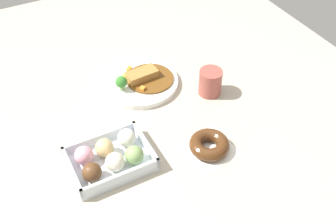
{
  "coord_description": "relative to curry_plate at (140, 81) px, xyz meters",
  "views": [
    {
      "loc": [
        -0.29,
        -0.81,
        0.82
      ],
      "look_at": [
        0.1,
        -0.08,
        0.03
      ],
      "focal_mm": 42.94,
      "sensor_mm": 36.0,
      "label": 1
    }
  ],
  "objects": [
    {
      "name": "coffee_mug",
      "position": [
        0.18,
        -0.14,
        0.03
      ],
      "size": [
        0.07,
        0.07,
        0.08
      ],
      "primitive_type": "cylinder",
      "color": "#9E4C42",
      "rests_on": "ground_plane"
    },
    {
      "name": "ground_plane",
      "position": [
        -0.09,
        -0.11,
        -0.01
      ],
      "size": [
        1.6,
        1.6,
        0.0
      ],
      "primitive_type": "plane",
      "color": "#B2A893"
    },
    {
      "name": "donut_box",
      "position": [
        -0.2,
        -0.26,
        0.01
      ],
      "size": [
        0.21,
        0.16,
        0.06
      ],
      "color": "silver",
      "rests_on": "ground_plane"
    },
    {
      "name": "chocolate_ring_donut",
      "position": [
        0.05,
        -0.34,
        0.0
      ],
      "size": [
        0.14,
        0.14,
        0.04
      ],
      "color": "white",
      "rests_on": "ground_plane"
    },
    {
      "name": "curry_plate",
      "position": [
        0.0,
        0.0,
        0.0
      ],
      "size": [
        0.24,
        0.24,
        0.07
      ],
      "color": "white",
      "rests_on": "ground_plane"
    }
  ]
}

